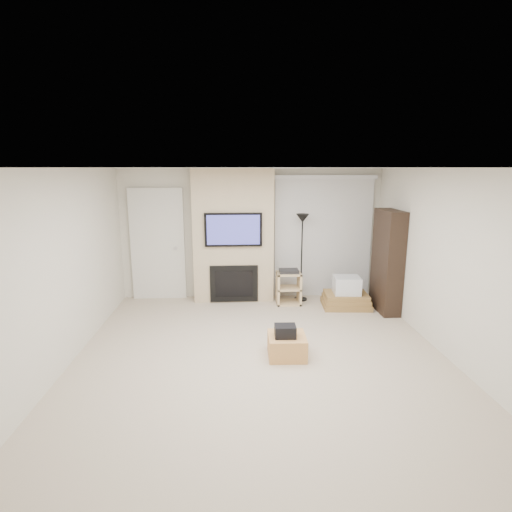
{
  "coord_description": "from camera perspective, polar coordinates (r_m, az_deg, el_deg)",
  "views": [
    {
      "loc": [
        -0.35,
        -4.89,
        2.5
      ],
      "look_at": [
        0.0,
        1.2,
        1.15
      ],
      "focal_mm": 28.0,
      "sensor_mm": 36.0,
      "label": 1
    }
  ],
  "objects": [
    {
      "name": "wall_front",
      "position": [
        2.5,
        5.43,
        -17.5
      ],
      "size": [
        5.0,
        0.0,
        2.5
      ],
      "primitive_type": "cube",
      "rotation": [
        1.57,
        0.0,
        0.0
      ],
      "color": "beige",
      "rests_on": "ground"
    },
    {
      "name": "floor",
      "position": [
        5.5,
        0.74,
        -14.54
      ],
      "size": [
        5.0,
        5.5,
        0.0
      ],
      "primitive_type": "cube",
      "color": "#C0AD95",
      "rests_on": "ground"
    },
    {
      "name": "box_stack",
      "position": [
        7.53,
        12.74,
        -5.5
      ],
      "size": [
        0.89,
        0.7,
        0.57
      ],
      "color": "olive",
      "rests_on": "floor"
    },
    {
      "name": "ceiling",
      "position": [
        4.9,
        0.82,
        12.48
      ],
      "size": [
        5.0,
        5.5,
        0.0
      ],
      "primitive_type": "cube",
      "color": "white",
      "rests_on": "wall_back"
    },
    {
      "name": "entry_door",
      "position": [
        7.88,
        -13.84,
        1.53
      ],
      "size": [
        1.02,
        0.11,
        2.14
      ],
      "color": "silver",
      "rests_on": "floor"
    },
    {
      "name": "hvac_vent",
      "position": [
        5.74,
        4.32,
        12.41
      ],
      "size": [
        0.35,
        0.18,
        0.01
      ],
      "primitive_type": "cube",
      "color": "silver",
      "rests_on": "ceiling"
    },
    {
      "name": "av_stand",
      "position": [
        7.51,
        4.67,
        -4.25
      ],
      "size": [
        0.45,
        0.38,
        0.66
      ],
      "color": "#DFBE87",
      "rests_on": "floor"
    },
    {
      "name": "wall_back",
      "position": [
        7.75,
        -0.66,
        3.19
      ],
      "size": [
        5.0,
        0.0,
        2.5
      ],
      "primitive_type": "cube",
      "rotation": [
        1.57,
        0.0,
        0.0
      ],
      "color": "beige",
      "rests_on": "ground"
    },
    {
      "name": "bookshelf",
      "position": [
        7.36,
        18.25,
        -0.73
      ],
      "size": [
        0.3,
        0.8,
        1.8
      ],
      "color": "black",
      "rests_on": "floor"
    },
    {
      "name": "vertical_blinds",
      "position": [
        7.89,
        9.59,
        3.35
      ],
      "size": [
        1.98,
        0.1,
        2.37
      ],
      "color": "silver",
      "rests_on": "floor"
    },
    {
      "name": "black_bag",
      "position": [
        5.4,
        4.19,
        -10.65
      ],
      "size": [
        0.29,
        0.23,
        0.16
      ],
      "primitive_type": "cube",
      "rotation": [
        0.0,
        0.0,
        -0.03
      ],
      "color": "black",
      "rests_on": "ottoman"
    },
    {
      "name": "floor_lamp",
      "position": [
        7.52,
        6.62,
        3.31
      ],
      "size": [
        0.25,
        0.25,
        1.67
      ],
      "color": "black",
      "rests_on": "floor"
    },
    {
      "name": "fireplace_wall",
      "position": [
        7.54,
        -3.24,
        2.8
      ],
      "size": [
        1.5,
        0.47,
        2.5
      ],
      "color": "#C7AF8A",
      "rests_on": "floor"
    },
    {
      "name": "ottoman",
      "position": [
        5.54,
        4.43,
        -12.67
      ],
      "size": [
        0.51,
        0.51,
        0.3
      ],
      "primitive_type": "cube",
      "rotation": [
        0.0,
        0.0,
        -0.03
      ],
      "color": "tan",
      "rests_on": "floor"
    },
    {
      "name": "wall_left",
      "position": [
        5.49,
        -26.27,
        -2.0
      ],
      "size": [
        0.0,
        5.5,
        2.5
      ],
      "primitive_type": "cube",
      "rotation": [
        1.57,
        0.0,
        1.57
      ],
      "color": "beige",
      "rests_on": "ground"
    },
    {
      "name": "wall_right",
      "position": [
        5.8,
        26.26,
        -1.28
      ],
      "size": [
        0.0,
        5.5,
        2.5
      ],
      "primitive_type": "cube",
      "rotation": [
        1.57,
        0.0,
        1.57
      ],
      "color": "beige",
      "rests_on": "ground"
    }
  ]
}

